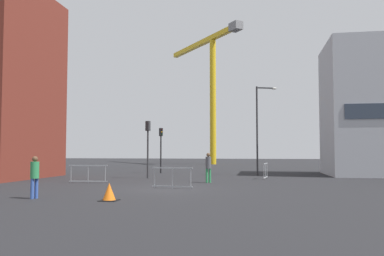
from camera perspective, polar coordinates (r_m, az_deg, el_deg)
The scene contains 11 objects.
ground at distance 20.77m, azimuth -3.47°, elevation -8.59°, with size 160.00×160.00×0.00m, color black.
construction_crane at distance 59.97m, azimuth 2.66°, elevation 7.65°, with size 12.69×16.16×19.14m.
streetlamp_tall at distance 32.37m, azimuth 9.55°, elevation 0.74°, with size 1.66×0.71×7.06m.
traffic_light_near at distance 35.17m, azimuth -4.43°, elevation -2.10°, with size 0.36×0.37×3.93m.
traffic_light_crosswalk at distance 28.63m, azimuth -6.29°, elevation -1.67°, with size 0.39×0.32×4.05m.
pedestrian_walking at distance 24.53m, azimuth 2.33°, elevation -5.30°, with size 0.34×0.34×1.81m.
pedestrian_waiting at distance 17.58m, azimuth -21.40°, elevation -6.08°, with size 0.34×0.34×1.71m.
safety_barrier_rear at distance 20.86m, azimuth -2.79°, elevation -7.01°, with size 2.19×0.38×1.08m.
safety_barrier_front at distance 28.30m, azimuth 10.37°, elevation -5.98°, with size 0.33×1.98×1.08m.
safety_barrier_mid_span at distance 25.18m, azimuth -14.51°, elevation -6.27°, with size 2.35×0.28×1.08m.
traffic_cone_striped at distance 16.11m, azimuth -11.66°, elevation -8.92°, with size 0.68×0.68×0.69m.
Camera 1 is at (4.62, -20.16, 1.93)m, focal length 37.64 mm.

